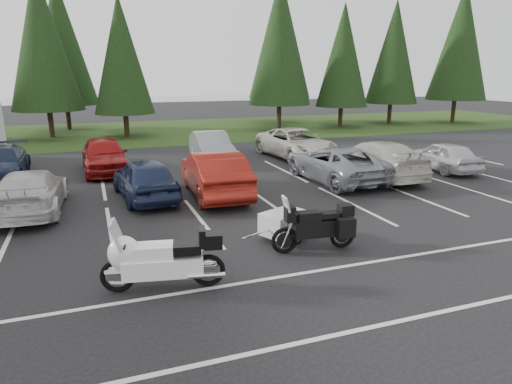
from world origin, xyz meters
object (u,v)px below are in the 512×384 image
Objects in this scene: car_near_3 at (31,191)px; car_near_6 at (336,164)px; car_near_4 at (145,179)px; car_near_8 at (444,156)px; car_near_7 at (375,159)px; car_far_3 at (211,147)px; car_near_5 at (215,174)px; adventure_motorcycle at (314,222)px; car_far_2 at (105,155)px; cargo_trailer at (284,226)px; car_far_4 at (296,143)px; touring_motorcycle at (163,254)px; car_far_1 at (1,163)px.

car_near_6 is (11.60, 0.51, 0.04)m from car_near_3.
car_near_4 is 13.71m from car_near_8.
car_near_7 is 1.19× the size of car_far_3.
car_near_5 is 1.27× the size of car_near_8.
adventure_motorcycle reaches higher than car_near_3.
car_near_3 is 1.05× the size of car_far_3.
car_near_3 is at bearing -115.83° from car_far_2.
car_near_7 is (7.38, 0.55, -0.04)m from car_near_5.
car_far_2 reaches higher than car_near_4.
car_near_3 is 1.02× the size of car_far_2.
car_far_2 is at bearing -24.95° from car_near_7.
cargo_trailer is (4.21, -10.86, -0.41)m from car_far_2.
car_far_4 is 2.23× the size of adventure_motorcycle.
car_far_3 is 0.83× the size of car_far_4.
car_far_4 is (6.14, 6.02, -0.06)m from car_near_5.
adventure_motorcycle is (7.16, -6.18, 0.06)m from car_near_3.
touring_motorcycle is at bearing -130.24° from car_far_4.
car_near_8 is (13.71, 0.26, -0.07)m from car_near_4.
car_near_7 is at bearing 51.93° from adventure_motorcycle.
car_far_4 is at bearing 1.18° from car_far_1.
car_far_2 reaches higher than car_near_7.
car_far_1 is (-1.72, 5.93, -0.03)m from car_near_3.
car_far_3 is at bearing 5.91° from car_far_2.
car_far_4 is at bearing -152.47° from car_near_4.
car_far_1 is 1.64× the size of touring_motorcycle.
car_near_5 is at bearing -177.52° from car_near_3.
car_far_2 is 11.65m from cargo_trailer.
car_near_7 is 12.85m from touring_motorcycle.
adventure_motorcycle is at bearing 141.89° from car_near_3.
car_far_2 is (-3.66, 5.70, -0.03)m from car_near_5.
car_near_4 is (3.71, 0.42, 0.05)m from car_near_3.
car_near_5 reaches higher than car_far_3.
car_near_7 is 1.93× the size of touring_motorcycle.
adventure_motorcycle is (-0.59, -12.55, -0.00)m from car_far_3.
car_near_7 is 8.91m from cargo_trailer.
car_far_1 is at bearing 174.80° from car_far_2.
car_near_7 is (9.87, 0.12, 0.05)m from car_near_4.
car_far_2 reaches higher than touring_motorcycle.
car_far_2 reaches higher than car_far_1.
adventure_motorcycle is (-4.44, -6.69, 0.02)m from car_near_6.
car_far_1 is 9.48m from car_far_3.
car_far_2 is at bearing 176.71° from car_far_4.
car_near_6 is 3.06× the size of cargo_trailer.
touring_motorcycle is (-8.42, -7.55, 0.05)m from car_near_6.
car_near_5 is 2.02× the size of adventure_motorcycle.
car_far_3 is 14.16m from touring_motorcycle.
car_far_4 is at bearing -77.19° from car_near_7.
car_near_7 is at bearing -26.71° from car_far_2.
car_far_1 is 2.69× the size of cargo_trailer.
car_near_6 is 2.12× the size of adventure_motorcycle.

